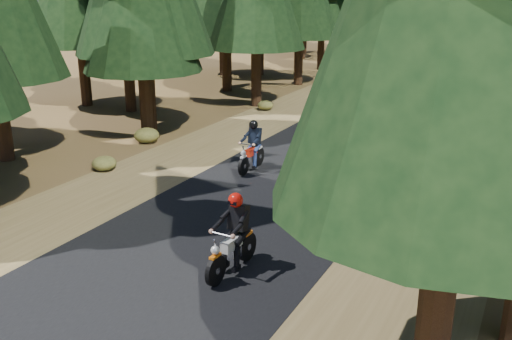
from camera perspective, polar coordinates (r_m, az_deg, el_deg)
The scene contains 7 objects.
ground at distance 14.48m, azimuth -2.73°, elevation -5.79°, with size 120.00×120.00×0.00m, color #4C3B1B.
road at distance 18.69m, azimuth 4.91°, elevation -0.23°, with size 6.00×100.00×0.01m, color black.
shoulder_l at distance 20.77m, azimuth -6.89°, elevation 1.59°, with size 3.20×100.00×0.01m, color brown.
shoulder_r at distance 17.58m, azimuth 18.90°, elevation -2.38°, with size 3.20×100.00×0.01m, color brown.
understory_shrubs at distance 19.54m, azimuth 11.70°, elevation 1.05°, with size 14.64×30.68×0.60m.
rider_lead at distance 12.10m, azimuth -2.42°, elevation -7.74°, with size 0.66×1.97×1.74m.
rider_follow at distance 18.66m, azimuth -0.45°, elevation 1.59°, with size 0.63×1.88×1.66m.
Camera 1 is at (6.66, -11.45, 5.85)m, focal length 40.00 mm.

